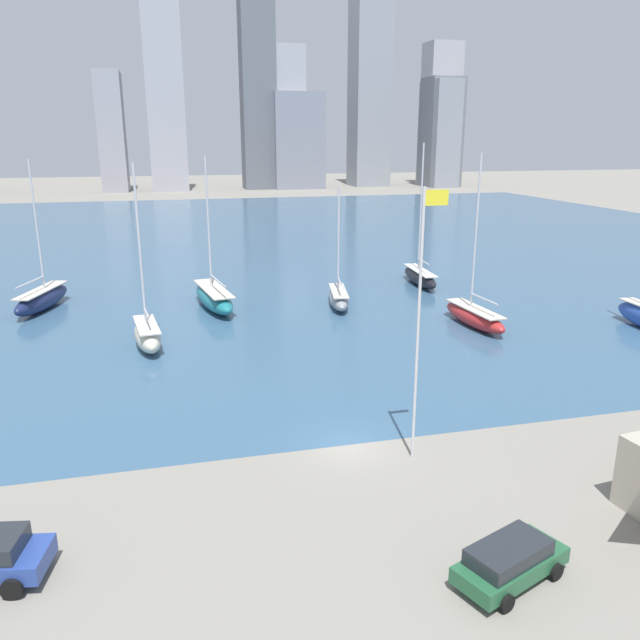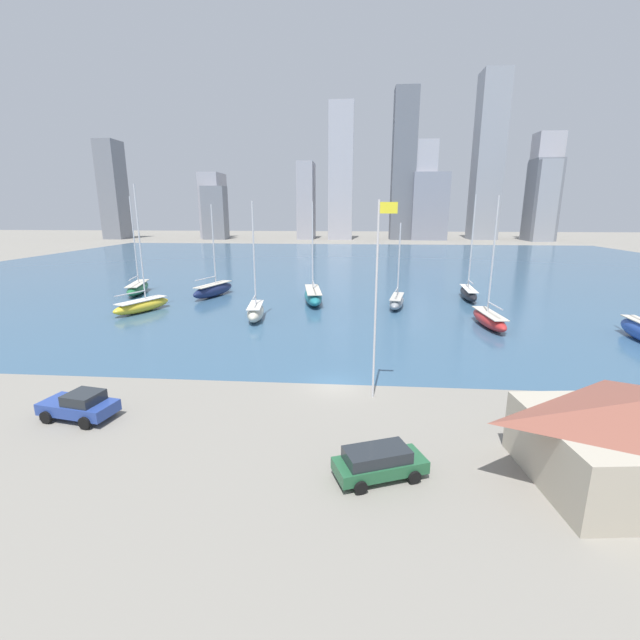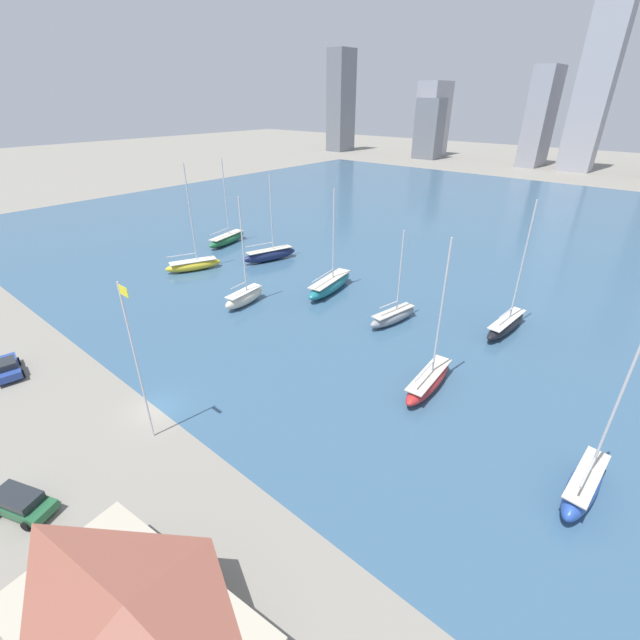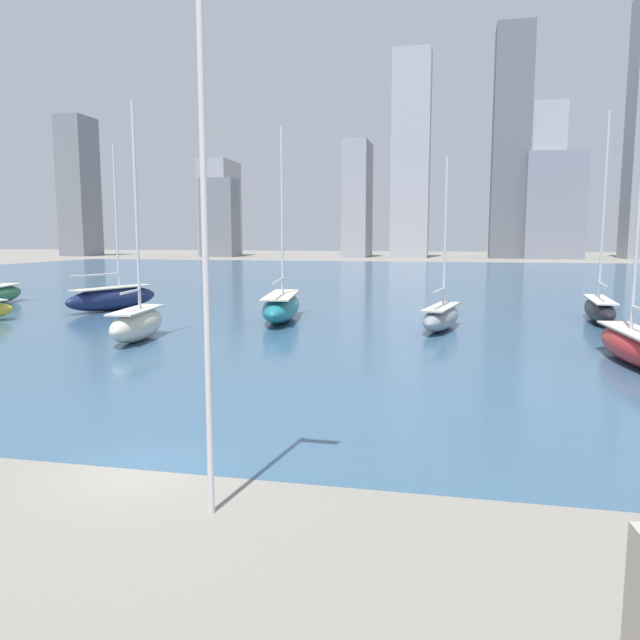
% 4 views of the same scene
% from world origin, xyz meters
% --- Properties ---
extents(ground_plane, '(500.00, 500.00, 0.00)m').
position_xyz_m(ground_plane, '(0.00, 0.00, 0.00)').
color(ground_plane, gray).
extents(harbor_water, '(180.00, 140.00, 0.00)m').
position_xyz_m(harbor_water, '(0.00, 70.00, 0.00)').
color(harbor_water, '#385B7A').
rests_on(harbor_water, ground_plane).
extents(flag_pole, '(1.24, 0.14, 13.34)m').
position_xyz_m(flag_pole, '(2.84, -2.01, 7.17)').
color(flag_pole, silver).
rests_on(flag_pole, ground_plane).
extents(distant_city_skyline, '(203.29, 24.14, 70.10)m').
position_xyz_m(distant_city_skyline, '(18.83, 171.26, 23.49)').
color(distant_city_skyline, slate).
rests_on(distant_city_skyline, ground_plane).
extents(sailboat_teal, '(3.97, 10.64, 13.89)m').
position_xyz_m(sailboat_teal, '(-4.45, 29.19, 1.05)').
color(sailboat_teal, '#1E757F').
rests_on(sailboat_teal, harbor_water).
extents(sailboat_black, '(2.35, 9.11, 14.92)m').
position_xyz_m(sailboat_black, '(18.12, 33.58, 0.97)').
color(sailboat_black, black).
rests_on(sailboat_black, harbor_water).
extents(sailboat_green, '(4.35, 9.87, 14.81)m').
position_xyz_m(sailboat_green, '(-32.53, 33.71, 0.96)').
color(sailboat_green, '#236B3D').
rests_on(sailboat_green, harbor_water).
extents(sailboat_yellow, '(5.30, 8.69, 15.82)m').
position_xyz_m(sailboat_yellow, '(-25.88, 21.81, 0.94)').
color(sailboat_yellow, yellow).
rests_on(sailboat_yellow, harbor_water).
extents(sailboat_navy, '(4.63, 9.54, 13.59)m').
position_xyz_m(sailboat_navy, '(-19.99, 32.52, 1.06)').
color(sailboat_navy, '#19234C').
rests_on(sailboat_navy, harbor_water).
extents(sailboat_red, '(2.60, 8.74, 14.26)m').
position_xyz_m(sailboat_red, '(16.51, 17.98, 0.93)').
color(sailboat_red, '#B72828').
rests_on(sailboat_red, harbor_water).
extents(sailboat_gray, '(3.08, 7.67, 11.17)m').
position_xyz_m(sailboat_gray, '(7.08, 27.00, 0.90)').
color(sailboat_gray, gray).
rests_on(sailboat_gray, harbor_water).
extents(sailboat_cream, '(2.67, 6.93, 13.75)m').
position_xyz_m(sailboat_cream, '(-10.32, 18.83, 1.08)').
color(sailboat_cream, beige).
rests_on(sailboat_cream, harbor_water).
extents(parked_wagon_green, '(4.81, 3.33, 1.54)m').
position_xyz_m(parked_wagon_green, '(2.72, -11.34, 0.83)').
color(parked_wagon_green, '#235B38').
rests_on(parked_wagon_green, ground_plane).
extents(parked_pickup_blue, '(4.90, 3.04, 1.77)m').
position_xyz_m(parked_pickup_blue, '(-15.58, -6.71, 0.89)').
color(parked_pickup_blue, '#284293').
rests_on(parked_pickup_blue, ground_plane).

